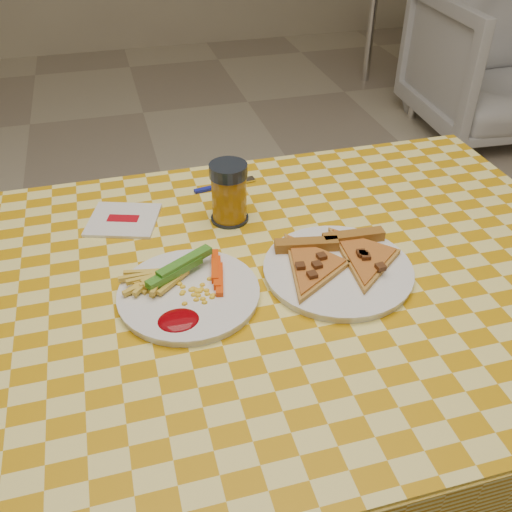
# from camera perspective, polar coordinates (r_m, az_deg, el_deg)

# --- Properties ---
(ground) EXTENTS (8.00, 8.00, 0.00)m
(ground) POSITION_cam_1_polar(r_m,az_deg,el_deg) (1.58, 0.43, -24.11)
(ground) COLOR beige
(ground) RESTS_ON ground
(table) EXTENTS (1.28, 0.88, 0.76)m
(table) POSITION_cam_1_polar(r_m,az_deg,el_deg) (1.04, 0.59, -5.42)
(table) COLOR silver
(table) RESTS_ON ground
(plate_left) EXTENTS (0.26, 0.26, 0.01)m
(plate_left) POSITION_cam_1_polar(r_m,az_deg,el_deg) (0.96, -6.72, -3.89)
(plate_left) COLOR white
(plate_left) RESTS_ON table
(plate_right) EXTENTS (0.30, 0.30, 0.01)m
(plate_right) POSITION_cam_1_polar(r_m,az_deg,el_deg) (1.01, 8.17, -1.49)
(plate_right) COLOR white
(plate_right) RESTS_ON table
(fries_veggies) EXTENTS (0.20, 0.18, 0.04)m
(fries_veggies) POSITION_cam_1_polar(r_m,az_deg,el_deg) (0.96, -7.46, -2.59)
(fries_veggies) COLOR #E3C748
(fries_veggies) RESTS_ON plate_left
(pizza_slices) EXTENTS (0.27, 0.24, 0.02)m
(pizza_slices) POSITION_cam_1_polar(r_m,az_deg,el_deg) (1.02, 8.09, -0.24)
(pizza_slices) COLOR gold
(pizza_slices) RESTS_ON plate_right
(drink_glass) EXTENTS (0.08, 0.08, 0.12)m
(drink_glass) POSITION_cam_1_polar(r_m,az_deg,el_deg) (1.12, -2.72, 6.28)
(drink_glass) COLOR black
(drink_glass) RESTS_ON table
(napkin) EXTENTS (0.17, 0.16, 0.01)m
(napkin) POSITION_cam_1_polar(r_m,az_deg,el_deg) (1.17, -13.13, 3.55)
(napkin) COLOR silver
(napkin) RESTS_ON table
(fork) EXTENTS (0.14, 0.04, 0.01)m
(fork) POSITION_cam_1_polar(r_m,az_deg,el_deg) (1.27, -3.04, 7.14)
(fork) COLOR #151D93
(fork) RESTS_ON table
(bg_chair) EXTENTS (0.85, 0.81, 0.83)m
(bg_chair) POSITION_cam_1_polar(r_m,az_deg,el_deg) (3.50, 23.42, 17.77)
(bg_chair) COLOR #4F361B
(bg_chair) RESTS_ON ground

